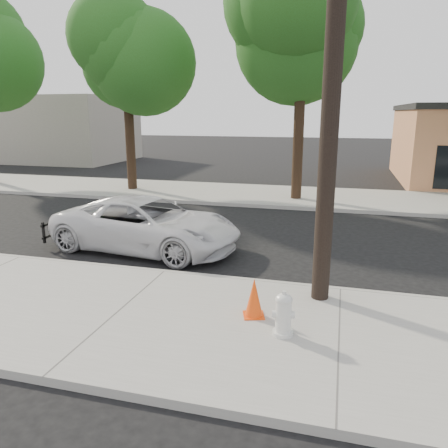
# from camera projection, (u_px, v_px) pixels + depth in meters

# --- Properties ---
(ground) EXTENTS (120.00, 120.00, 0.00)m
(ground) POSITION_uv_depth(u_px,v_px,m) (194.00, 250.00, 12.24)
(ground) COLOR black
(ground) RESTS_ON ground
(near_sidewalk) EXTENTS (90.00, 4.40, 0.15)m
(near_sidewalk) POSITION_uv_depth(u_px,v_px,m) (119.00, 314.00, 8.20)
(near_sidewalk) COLOR gray
(near_sidewalk) RESTS_ON ground
(far_sidewalk) EXTENTS (90.00, 5.00, 0.15)m
(far_sidewalk) POSITION_uv_depth(u_px,v_px,m) (254.00, 195.00, 20.17)
(far_sidewalk) COLOR gray
(far_sidewalk) RESTS_ON ground
(curb_near) EXTENTS (90.00, 0.12, 0.16)m
(curb_near) POSITION_uv_depth(u_px,v_px,m) (165.00, 274.00, 10.25)
(curb_near) COLOR #9E9B93
(curb_near) RESTS_ON ground
(building_far) EXTENTS (14.00, 8.00, 5.00)m
(building_far) POSITION_uv_depth(u_px,v_px,m) (41.00, 129.00, 35.40)
(building_far) COLOR gray
(building_far) RESTS_ON ground
(utility_pole) EXTENTS (1.40, 0.34, 9.00)m
(utility_pole) POSITION_uv_depth(u_px,v_px,m) (334.00, 57.00, 7.64)
(utility_pole) COLOR black
(utility_pole) RESTS_ON near_sidewalk
(tree_b) EXTENTS (4.34, 4.20, 8.45)m
(tree_b) POSITION_uv_depth(u_px,v_px,m) (128.00, 58.00, 19.73)
(tree_b) COLOR black
(tree_b) RESTS_ON far_sidewalk
(tree_c) EXTENTS (4.96, 4.80, 9.55)m
(tree_c) POSITION_uv_depth(u_px,v_px,m) (308.00, 30.00, 17.11)
(tree_c) COLOR black
(tree_c) RESTS_ON far_sidewalk
(police_cruiser) EXTENTS (5.53, 3.06, 1.47)m
(police_cruiser) POSITION_uv_depth(u_px,v_px,m) (147.00, 224.00, 12.15)
(police_cruiser) COLOR silver
(police_cruiser) RESTS_ON ground
(fire_hydrant) EXTENTS (0.39, 0.35, 0.73)m
(fire_hydrant) POSITION_uv_depth(u_px,v_px,m) (283.00, 315.00, 7.20)
(fire_hydrant) COLOR silver
(fire_hydrant) RESTS_ON near_sidewalk
(traffic_cone) EXTENTS (0.47, 0.47, 0.72)m
(traffic_cone) POSITION_uv_depth(u_px,v_px,m) (254.00, 298.00, 7.88)
(traffic_cone) COLOR #F3460C
(traffic_cone) RESTS_ON near_sidewalk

